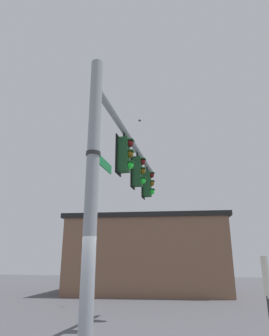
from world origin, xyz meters
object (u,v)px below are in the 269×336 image
object	(u,v)px
traffic_light_nearest_pole	(125,155)
traffic_light_mid_outer	(148,184)
bird_flying	(140,121)
traffic_light_mid_inner	(138,171)
street_name_sign	(99,159)
historical_marker	(268,296)

from	to	relation	value
traffic_light_nearest_pole	traffic_light_mid_outer	bearing A→B (deg)	-179.48
traffic_light_mid_outer	bird_flying	size ratio (longest dim) A/B	4.03
traffic_light_mid_outer	bird_flying	distance (m)	5.93
traffic_light_nearest_pole	traffic_light_mid_inner	distance (m)	1.78
traffic_light_nearest_pole	traffic_light_mid_inner	xyz separation A→B (m)	(-1.78, -0.02, 0.00)
traffic_light_mid_inner	bird_flying	size ratio (longest dim) A/B	4.03
traffic_light_nearest_pole	street_name_sign	size ratio (longest dim) A/B	0.94
traffic_light_mid_inner	traffic_light_nearest_pole	bearing A→B (deg)	0.52
traffic_light_mid_outer	street_name_sign	size ratio (longest dim) A/B	0.94
traffic_light_mid_outer	historical_marker	size ratio (longest dim) A/B	0.62
traffic_light_nearest_pole	bird_flying	size ratio (longest dim) A/B	4.03
traffic_light_mid_outer	historical_marker	xyz separation A→B (m)	(5.11, 3.34, -3.69)
street_name_sign	bird_flying	xyz separation A→B (m)	(-9.10, -1.15, 5.53)
traffic_light_mid_outer	historical_marker	bearing A→B (deg)	33.14
traffic_light_mid_inner	bird_flying	xyz separation A→B (m)	(-5.24, -1.14, 4.69)
traffic_light_mid_outer	street_name_sign	distance (m)	5.71
street_name_sign	historical_marker	bearing A→B (deg)	99.15
historical_marker	street_name_sign	bearing A→B (deg)	-80.85
traffic_light_mid_inner	traffic_light_mid_outer	world-z (taller)	same
traffic_light_nearest_pole	historical_marker	bearing A→B (deg)	64.80
traffic_light_nearest_pole	traffic_light_mid_inner	size ratio (longest dim) A/B	1.00
traffic_light_nearest_pole	historical_marker	world-z (taller)	traffic_light_nearest_pole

